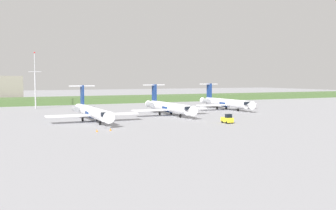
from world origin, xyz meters
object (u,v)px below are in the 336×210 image
Objects in this scene: regional_jet_second at (168,107)px; antenna_mast at (35,85)px; regional_jet_third at (225,102)px; baggage_tug at (227,119)px; safety_cone_front_marker at (97,131)px; safety_cone_mid_marker at (110,129)px; regional_jet_nearest at (92,111)px.

regional_jet_second is 1.53× the size of antenna_mast.
regional_jet_third is (26.70, 10.36, 0.00)m from regional_jet_second.
baggage_tug is at bearing -122.40° from regional_jet_third.
antenna_mast reaches higher than safety_cone_front_marker.
regional_jet_third is 56.36× the size of safety_cone_mid_marker.
regional_jet_second is 38.69m from safety_cone_front_marker.
antenna_mast reaches higher than regional_jet_nearest.
antenna_mast is at bearing 128.32° from regional_jet_second.
regional_jet_second is at bearing -51.68° from antenna_mast.
regional_jet_second is 25.24m from baggage_tug.
baggage_tug is at bearing 2.73° from safety_cone_front_marker.
safety_cone_front_marker is 1.00× the size of safety_cone_mid_marker.
baggage_tug is 5.82× the size of safety_cone_front_marker.
safety_cone_mid_marker is (-29.61, -1.03, -0.73)m from baggage_tug.
regional_jet_second is 56.36× the size of safety_cone_mid_marker.
safety_cone_mid_marker is (3.00, 0.53, 0.00)m from safety_cone_front_marker.
regional_jet_third reaches higher than safety_cone_front_marker.
safety_cone_mid_marker is (-0.62, -18.73, -2.26)m from regional_jet_nearest.
regional_jet_second is (24.61, 7.11, 0.00)m from regional_jet_nearest.
antenna_mast reaches higher than regional_jet_second.
antenna_mast reaches higher than safety_cone_mid_marker.
antenna_mast is (-32.95, 41.69, 5.93)m from regional_jet_second.
safety_cone_front_marker is (-28.23, -26.37, -2.26)m from regional_jet_second.
regional_jet_third is 63.34m from safety_cone_mid_marker.
safety_cone_front_marker and safety_cone_mid_marker have the same top height.
antenna_mast is 76.62m from baggage_tug.
regional_jet_second is 36.18m from safety_cone_mid_marker.
safety_cone_front_marker is 3.05m from safety_cone_mid_marker.
baggage_tug is at bearing -60.69° from antenna_mast.
antenna_mast is at bearing 99.69° from regional_jet_nearest.
safety_cone_front_marker is (-32.61, -1.56, -0.73)m from baggage_tug.
regional_jet_nearest is at bearing -161.20° from regional_jet_third.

